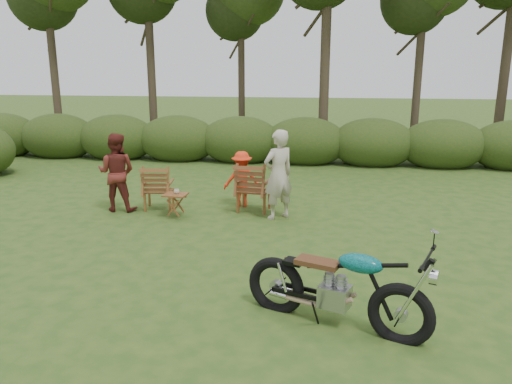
# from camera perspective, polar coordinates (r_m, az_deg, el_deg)

# --- Properties ---
(ground) EXTENTS (80.00, 80.00, 0.00)m
(ground) POSITION_cam_1_polar(r_m,az_deg,el_deg) (6.77, 2.15, -11.17)
(ground) COLOR #274517
(ground) RESTS_ON ground
(tree_line) EXTENTS (22.52, 11.62, 8.14)m
(tree_line) POSITION_cam_1_polar(r_m,az_deg,el_deg) (15.84, 8.00, 17.48)
(tree_line) COLOR #34261C
(tree_line) RESTS_ON ground
(motorcycle) EXTENTS (2.26, 1.51, 1.20)m
(motorcycle) POSITION_cam_1_polar(r_m,az_deg,el_deg) (6.06, 8.85, -14.60)
(motorcycle) COLOR #0C9E9E
(motorcycle) RESTS_ON ground
(lawn_chair_right) EXTENTS (0.76, 0.76, 1.01)m
(lawn_chair_right) POSITION_cam_1_polar(r_m,az_deg,el_deg) (10.25, -0.25, -2.15)
(lawn_chair_right) COLOR brown
(lawn_chair_right) RESTS_ON ground
(lawn_chair_left) EXTENTS (0.72, 0.72, 0.93)m
(lawn_chair_left) POSITION_cam_1_polar(r_m,az_deg,el_deg) (10.58, -10.94, -1.89)
(lawn_chair_left) COLOR brown
(lawn_chair_left) RESTS_ON ground
(side_table) EXTENTS (0.48, 0.42, 0.47)m
(side_table) POSITION_cam_1_polar(r_m,az_deg,el_deg) (9.87, -9.16, -1.56)
(side_table) COLOR #5C2A17
(side_table) RESTS_ON ground
(cup) EXTENTS (0.12, 0.12, 0.09)m
(cup) POSITION_cam_1_polar(r_m,az_deg,el_deg) (9.84, -9.07, 0.07)
(cup) COLOR beige
(cup) RESTS_ON side_table
(adult_a) EXTENTS (0.75, 0.72, 1.74)m
(adult_a) POSITION_cam_1_polar(r_m,az_deg,el_deg) (9.77, 2.52, -3.00)
(adult_a) COLOR #C2B49F
(adult_a) RESTS_ON ground
(adult_b) EXTENTS (0.79, 0.63, 1.59)m
(adult_b) POSITION_cam_1_polar(r_m,az_deg,el_deg) (10.68, -15.36, -2.00)
(adult_b) COLOR maroon
(adult_b) RESTS_ON ground
(child) EXTENTS (0.85, 0.64, 1.17)m
(child) POSITION_cam_1_polar(r_m,az_deg,el_deg) (10.60, -1.61, -1.59)
(child) COLOR red
(child) RESTS_ON ground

